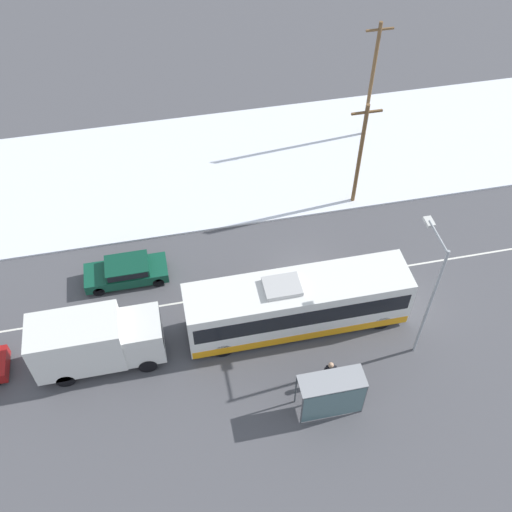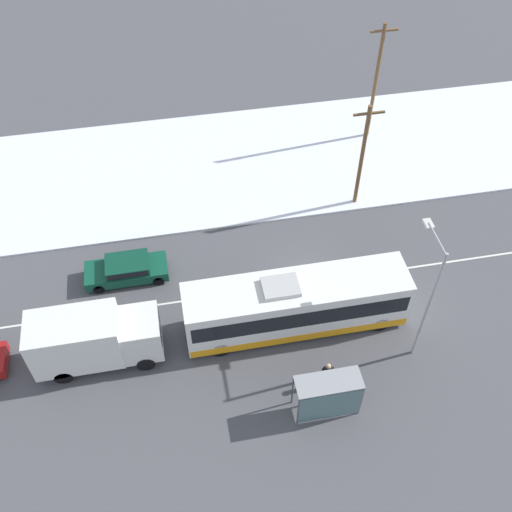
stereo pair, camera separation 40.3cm
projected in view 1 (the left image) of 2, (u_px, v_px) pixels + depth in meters
The scene contains 11 objects.
ground_plane at pixel (307, 282), 33.45m from camera, with size 120.00×120.00×0.00m, color #4C4C51.
snow_lot at pixel (265, 159), 40.53m from camera, with size 80.00×11.66×0.12m.
lane_marking_center at pixel (307, 282), 33.45m from camera, with size 60.00×0.12×0.00m.
city_bus at pixel (297, 304), 30.34m from camera, with size 11.36×2.57×3.42m.
box_truck at pixel (94, 341), 28.74m from camera, with size 6.20×2.30×3.25m.
sedan_car at pixel (127, 271), 33.05m from camera, with size 4.54×1.80×1.33m.
pedestrian_at_stop at pixel (330, 371), 28.49m from camera, with size 0.60×0.27×1.68m.
bus_shelter at pixel (333, 394), 26.95m from camera, with size 3.03×1.20×2.40m.
streetlamp at pixel (430, 285), 27.27m from camera, with size 0.36×2.35×7.49m.
utility_pole_roadside at pixel (360, 154), 35.04m from camera, with size 1.80×0.24×7.17m.
utility_pole_snowlot at pixel (372, 80), 39.18m from camera, with size 1.80×0.24×8.38m.
Camera 1 is at (-7.08, -20.15, 25.94)m, focal length 42.00 mm.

